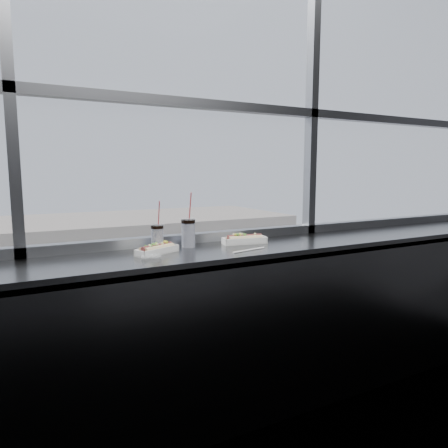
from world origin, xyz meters
name	(u,v)px	position (x,y,z in m)	size (l,w,h in m)	color
wall_back_lower	(190,322)	(0.00, 1.50, 0.55)	(6.00, 6.00, 0.00)	black
window_glass	(186,54)	(0.00, 1.52, 2.30)	(6.00, 6.00, 0.00)	silver
window_mullions	(187,53)	(0.00, 1.50, 2.30)	(6.00, 0.08, 2.40)	gray
counter	(207,255)	(0.00, 1.23, 1.07)	(6.00, 0.55, 0.06)	slate
counter_fascia	(227,353)	(0.00, 0.97, 0.55)	(6.00, 0.04, 1.04)	slate
hotdog_tray_left	(157,249)	(-0.30, 1.25, 1.13)	(0.28, 0.20, 0.07)	white
hotdog_tray_right	(245,239)	(0.31, 1.30, 1.13)	(0.30, 0.14, 0.07)	white
soda_cup_left	(157,236)	(-0.26, 1.37, 1.19)	(0.08, 0.08, 0.30)	white
soda_cup_right	(188,231)	(-0.06, 1.37, 1.20)	(0.09, 0.09, 0.34)	white
loose_straw	(249,250)	(0.21, 1.08, 1.10)	(0.01, 0.01, 0.25)	white
wrapper	(151,256)	(-0.37, 1.14, 1.11)	(0.11, 0.08, 0.03)	silver
plaza_ground	(34,291)	(0.00, 45.00, -11.00)	(120.00, 120.00, 0.00)	#B9B9B9
street_asphalt	(51,403)	(0.00, 21.50, -10.97)	(80.00, 10.00, 0.06)	black
far_sidewalk	(42,346)	(0.00, 29.50, -10.98)	(80.00, 6.00, 0.04)	#B9B9B9
far_building	(33,264)	(0.00, 39.50, -7.00)	(50.00, 14.00, 8.00)	#BDAE9F
car_near_c	(37,432)	(-0.84, 17.50, -9.94)	(6.02, 2.51, 2.01)	#930701
car_far_c	(222,320)	(12.60, 25.50, -9.86)	(6.45, 2.69, 2.15)	white
car_near_d	(186,389)	(6.31, 17.50, -9.80)	(6.86, 2.86, 2.29)	#BDB59E
car_far_b	(75,350)	(1.81, 25.50, -10.02)	(5.55, 2.31, 1.85)	brown
car_near_e	(309,358)	(14.53, 17.50, -9.93)	(6.07, 2.53, 2.02)	navy
pedestrian_d	(139,318)	(7.09, 29.18, -9.94)	(0.90, 0.68, 2.03)	#66605B
tree_center	(68,298)	(1.93, 29.50, -7.62)	(3.19, 3.19, 4.98)	#47382B
tree_right	(185,286)	(11.16, 29.50, -7.95)	(2.88, 2.88, 4.50)	#47382B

